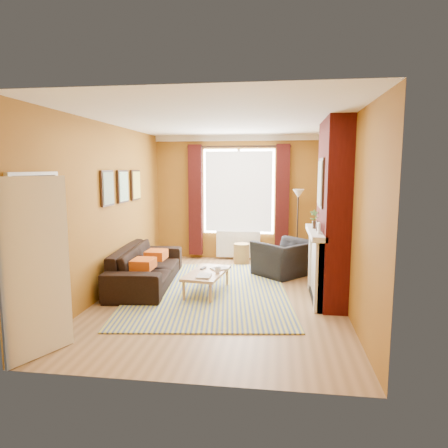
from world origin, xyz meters
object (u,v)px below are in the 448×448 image
at_px(armchair, 285,258).
at_px(floor_lamp, 298,206).
at_px(wicker_stool, 241,253).
at_px(coffee_table, 207,274).
at_px(sofa, 147,266).

height_order(armchair, floor_lamp, floor_lamp).
bearing_deg(wicker_stool, coffee_table, -99.74).
xyz_separation_m(coffee_table, wicker_stool, (0.38, 2.20, -0.11)).
distance_m(coffee_table, floor_lamp, 2.81).
xyz_separation_m(armchair, wicker_stool, (-0.92, 0.88, -0.12)).
bearing_deg(armchair, wicker_stool, -90.84).
bearing_deg(coffee_table, sofa, 171.15).
distance_m(armchair, wicker_stool, 1.28).
height_order(wicker_stool, floor_lamp, floor_lamp).
bearing_deg(coffee_table, floor_lamp, 61.14).
height_order(armchair, wicker_stool, armchair).
bearing_deg(sofa, armchair, -73.62).
height_order(sofa, floor_lamp, floor_lamp).
distance_m(wicker_stool, floor_lamp, 1.61).
height_order(sofa, armchair, sofa).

